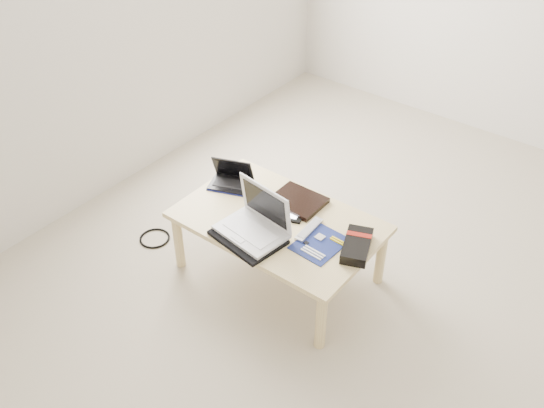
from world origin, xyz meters
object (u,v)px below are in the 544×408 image
Objects in this scene: coffee_table at (278,226)px; netbook at (231,179)px; white_laptop at (256,222)px; gpu_box at (357,246)px.

coffee_table is 3.83× the size of netbook.
gpu_box is (0.50, 0.21, -0.04)m from white_laptop.
white_laptop reaches higher than coffee_table.
coffee_table is 0.20m from white_laptop.
netbook is 0.90m from gpu_box.
gpu_box is (0.47, 0.05, 0.08)m from coffee_table.
white_laptop is at bearing -156.82° from gpu_box.
netbook is 0.48m from white_laptop.
coffee_table is 0.44m from netbook.
netbook is 0.97× the size of gpu_box.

